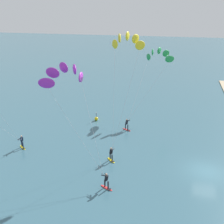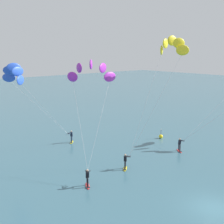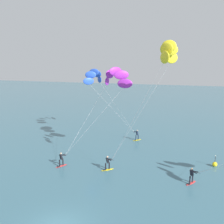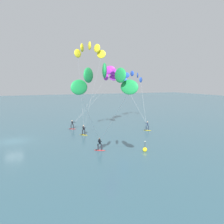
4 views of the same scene
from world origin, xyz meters
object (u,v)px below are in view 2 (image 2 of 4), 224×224
(kitesurfer_mid_water, at_px, (17,77))
(kitesurfer_far_out, at_px, (170,51))
(kitesurfer_downwind, at_px, (91,74))
(marker_buoy, at_px, (161,136))

(kitesurfer_mid_water, bearing_deg, kitesurfer_far_out, -46.71)
(kitesurfer_downwind, bearing_deg, kitesurfer_mid_water, 125.64)
(kitesurfer_mid_water, height_order, kitesurfer_downwind, kitesurfer_downwind)
(kitesurfer_downwind, height_order, marker_buoy, kitesurfer_downwind)
(kitesurfer_mid_water, height_order, kitesurfer_far_out, kitesurfer_far_out)
(kitesurfer_mid_water, distance_m, kitesurfer_far_out, 17.73)
(marker_buoy, bearing_deg, kitesurfer_far_out, -136.38)
(kitesurfer_downwind, distance_m, marker_buoy, 15.60)
(kitesurfer_mid_water, height_order, marker_buoy, kitesurfer_mid_water)
(kitesurfer_downwind, bearing_deg, marker_buoy, 0.16)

